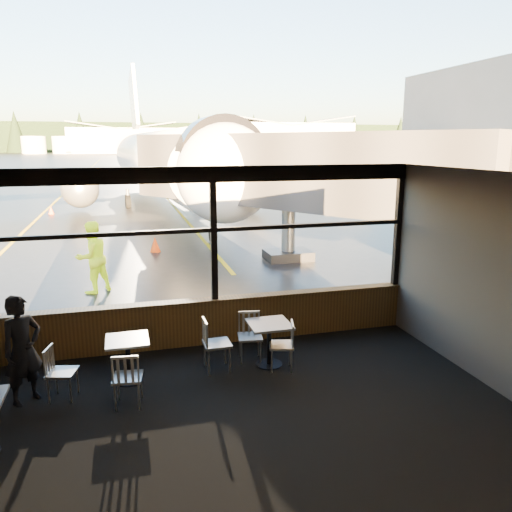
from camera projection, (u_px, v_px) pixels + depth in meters
name	position (u px, v px, depth m)	size (l,w,h in m)	color
ground_plane	(126.00, 159.00, 122.95)	(520.00, 520.00, 0.00)	black
carpet_floor	(254.00, 421.00, 7.19)	(8.00, 6.00, 0.01)	black
ceiling	(254.00, 176.00, 6.41)	(8.00, 6.00, 0.04)	#38332D
wall_right	(500.00, 285.00, 7.82)	(0.04, 6.00, 3.50)	#4D443E
wall_back	(350.00, 422.00, 3.98)	(8.00, 0.04, 3.50)	#4D443E
window_sill	(215.00, 321.00, 9.91)	(8.00, 0.28, 0.90)	#553919
window_header	(212.00, 174.00, 9.27)	(8.00, 0.18, 0.30)	black
mullion_centre	(214.00, 235.00, 9.53)	(0.12, 0.12, 2.60)	black
mullion_right	(398.00, 226.00, 10.53)	(0.12, 0.12, 2.60)	black
window_transom	(214.00, 230.00, 9.50)	(8.00, 0.10, 0.08)	black
airliner	(163.00, 120.00, 29.48)	(28.35, 34.02, 10.39)	white
jet_bridge	(295.00, 190.00, 15.56)	(9.29, 11.35, 4.95)	#2C2C2F
cafe_table_near	(269.00, 344.00, 8.92)	(0.73, 0.73, 0.80)	gray
cafe_table_mid	(128.00, 360.00, 8.31)	(0.69, 0.69, 0.76)	gray
chair_near_e	(281.00, 346.00, 8.75)	(0.48, 0.48, 0.88)	beige
chair_near_w	(217.00, 344.00, 8.71)	(0.53, 0.53, 0.96)	#B7B3A5
chair_near_n	(250.00, 337.00, 9.10)	(0.49, 0.49, 0.90)	#B1ACA0
chair_mid_s	(128.00, 378.00, 7.53)	(0.49, 0.49, 0.90)	beige
chair_mid_w	(62.00, 373.00, 7.74)	(0.47, 0.47, 0.86)	#ABA69B
passenger	(23.00, 350.00, 7.56)	(0.62, 0.41, 1.71)	black
ground_crew	(92.00, 257.00, 13.19)	(0.93, 0.73, 1.92)	#BFF219
cone_nose	(155.00, 245.00, 18.26)	(0.39, 0.39, 0.55)	#FF4B08
cone_wing	(51.00, 210.00, 27.88)	(0.32, 0.32, 0.44)	#E54F07
hangar_mid	(123.00, 139.00, 183.01)	(38.00, 15.00, 10.00)	silver
hangar_right	(284.00, 137.00, 191.46)	(50.00, 20.00, 12.00)	silver
fuel_tank_a	(34.00, 145.00, 173.01)	(8.00, 8.00, 6.00)	silver
fuel_tank_b	(64.00, 145.00, 175.55)	(8.00, 8.00, 6.00)	silver
fuel_tank_c	(94.00, 145.00, 178.09)	(8.00, 8.00, 6.00)	silver
treeline	(122.00, 137.00, 206.32)	(360.00, 3.00, 12.00)	black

